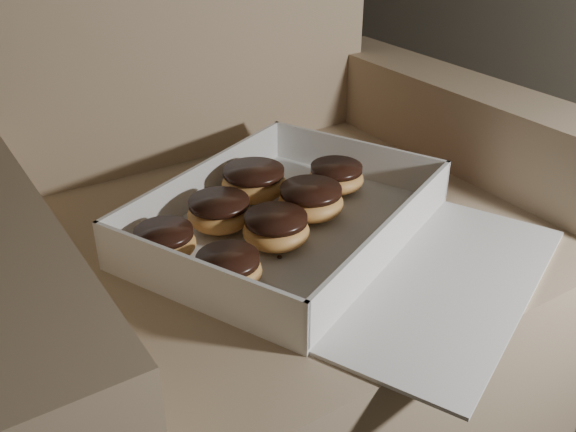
# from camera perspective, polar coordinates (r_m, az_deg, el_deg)

# --- Properties ---
(armchair) EXTENTS (0.88, 0.75, 0.92)m
(armchair) POSITION_cam_1_polar(r_m,az_deg,el_deg) (1.05, -2.27, -4.87)
(armchair) COLOR #9E8564
(armchair) RESTS_ON floor
(bakery_box) EXTENTS (0.58, 0.61, 0.07)m
(bakery_box) POSITION_cam_1_polar(r_m,az_deg,el_deg) (0.88, 2.54, -1.45)
(bakery_box) COLOR silver
(bakery_box) RESTS_ON armchair
(donut_a) EXTENTS (0.08, 0.08, 0.04)m
(donut_a) POSITION_cam_1_polar(r_m,az_deg,el_deg) (0.84, -10.92, -2.30)
(donut_a) COLOR #E3AC4F
(donut_a) RESTS_ON bakery_box
(donut_b) EXTENTS (0.09, 0.09, 0.04)m
(donut_b) POSITION_cam_1_polar(r_m,az_deg,el_deg) (0.85, -1.06, -1.17)
(donut_b) COLOR #E3AC4F
(donut_b) RESTS_ON bakery_box
(donut_c) EXTENTS (0.09, 0.09, 0.04)m
(donut_c) POSITION_cam_1_polar(r_m,az_deg,el_deg) (1.00, 4.30, 3.47)
(donut_c) COLOR #E3AC4F
(donut_c) RESTS_ON bakery_box
(donut_d) EXTENTS (0.09, 0.09, 0.05)m
(donut_d) POSITION_cam_1_polar(r_m,az_deg,el_deg) (0.92, 2.03, 1.35)
(donut_d) COLOR #E3AC4F
(donut_d) RESTS_ON bakery_box
(donut_e) EXTENTS (0.09, 0.09, 0.05)m
(donut_e) POSITION_cam_1_polar(r_m,az_deg,el_deg) (0.90, -6.10, 0.30)
(donut_e) COLOR #E3AC4F
(donut_e) RESTS_ON bakery_box
(donut_f) EXTENTS (0.08, 0.08, 0.04)m
(donut_f) POSITION_cam_1_polar(r_m,az_deg,el_deg) (0.78, -5.34, -4.75)
(donut_f) COLOR #E3AC4F
(donut_f) RESTS_ON bakery_box
(donut_g) EXTENTS (0.10, 0.10, 0.05)m
(donut_g) POSITION_cam_1_polar(r_m,az_deg,el_deg) (0.97, -3.04, 3.00)
(donut_g) COLOR #E3AC4F
(donut_g) RESTS_ON bakery_box
(crumb_a) EXTENTS (0.01, 0.01, 0.00)m
(crumb_a) POSITION_cam_1_polar(r_m,az_deg,el_deg) (0.78, -1.48, -6.47)
(crumb_a) COLOR black
(crumb_a) RESTS_ON bakery_box
(crumb_b) EXTENTS (0.01, 0.01, 0.00)m
(crumb_b) POSITION_cam_1_polar(r_m,az_deg,el_deg) (0.74, -1.26, -8.69)
(crumb_b) COLOR black
(crumb_b) RESTS_ON bakery_box
(crumb_c) EXTENTS (0.01, 0.01, 0.00)m
(crumb_c) POSITION_cam_1_polar(r_m,az_deg,el_deg) (0.84, -0.76, -3.67)
(crumb_c) COLOR black
(crumb_c) RESTS_ON bakery_box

